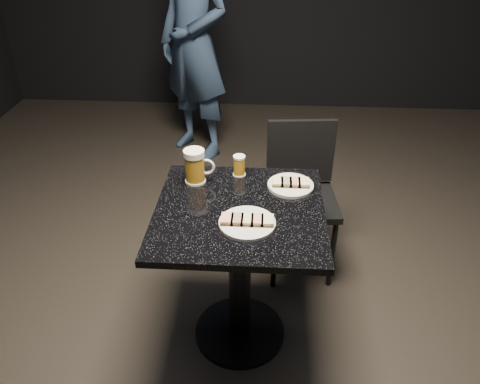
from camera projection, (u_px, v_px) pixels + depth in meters
The scene contains 10 objects.
floor at pixel (240, 333), 2.33m from camera, with size 6.00×6.00×0.00m, color black.
plate_large at pixel (247, 223), 1.83m from camera, with size 0.22×0.22×0.01m, color silver.
plate_small at pixel (291, 185), 2.07m from camera, with size 0.20×0.20×0.01m, color silver.
patron at pixel (194, 44), 3.53m from camera, with size 0.65×0.43×1.78m, color #20364F.
table at pixel (240, 254), 2.05m from camera, with size 0.70×0.70×0.75m.
beer_mug at pixel (195, 166), 2.06m from camera, with size 0.14×0.09×0.16m.
beer_tumbler at pixel (239, 166), 2.13m from camera, with size 0.06×0.06×0.10m.
chair at pixel (301, 189), 2.53m from camera, with size 0.40×0.40×0.85m.
canapes_on_plate_large at pixel (247, 220), 1.82m from camera, with size 0.21×0.07×0.02m.
canapes_on_plate_small at pixel (291, 182), 2.06m from camera, with size 0.16×0.07×0.02m.
Camera 1 is at (0.10, -1.58, 1.84)m, focal length 35.00 mm.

